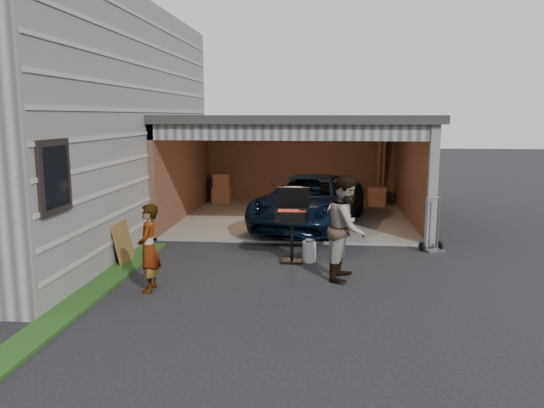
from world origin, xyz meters
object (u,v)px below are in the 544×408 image
Objects in this scene: woman at (149,248)px; propane_tank at (309,252)px; minivan at (309,204)px; bbq_grill at (292,218)px; plywood_panel at (123,243)px; hand_truck at (432,241)px; man at (347,228)px.

propane_tank is (2.60, 2.03, -0.53)m from woman.
minivan is at bearing 147.94° from woman.
bbq_grill is at bearing 179.66° from propane_tank.
plywood_panel is at bearing -152.47° from woman.
plywood_panel reaches higher than propane_tank.
hand_truck is at bearing 114.73° from woman.
man is 4.39m from plywood_panel.
minivan is 3.19× the size of bbq_grill.
man is (3.28, 1.02, 0.20)m from woman.
man is 1.45m from bbq_grill.
woman is 3.04m from bbq_grill.
woman is 1.77× the size of plywood_panel.
minivan is at bearing 91.69° from propane_tank.
hand_truck is (6.27, 1.58, -0.18)m from plywood_panel.
man is at bearing -55.96° from propane_tank.
bbq_grill is 1.25× the size of hand_truck.
plywood_panel is (-3.65, -0.47, 0.20)m from propane_tank.
propane_tank is at bearing 121.67° from woman.
man is at bearing 100.91° from woman.
bbq_grill is at bearing 125.73° from woman.
bbq_grill is 3.37m from plywood_panel.
bbq_grill is at bearing 178.73° from hand_truck.
woman reaches higher than plywood_panel.
minivan is 5.69× the size of plywood_panel.
propane_tank is 2.85m from hand_truck.
plywood_panel is (-3.30, -0.47, -0.47)m from bbq_grill.
woman is 6.12m from hand_truck.
bbq_grill reaches higher than woman.
man is 4.54× the size of propane_tank.
woman is at bearing -56.17° from plywood_panel.
man reaches higher than minivan.
man reaches higher than propane_tank.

